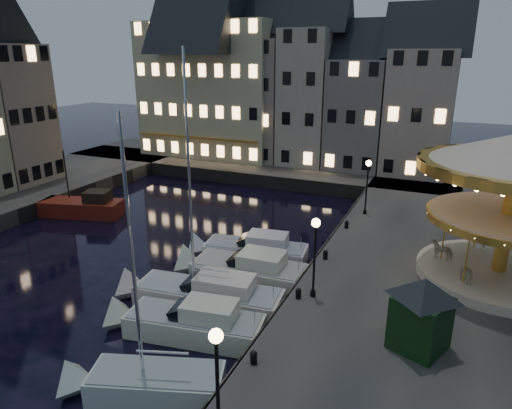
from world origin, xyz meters
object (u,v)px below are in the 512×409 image
at_px(streetlamp_c, 367,179).
at_px(bollard_d, 347,224).
at_px(streetlamp_a, 217,372).
at_px(motorboat_c, 202,294).
at_px(red_fishing_boat, 84,208).
at_px(streetlamp_b, 315,246).
at_px(bollard_c, 325,254).
at_px(bollard_a, 254,357).
at_px(motorboat_d, 243,270).
at_px(ticket_kiosk, 423,302).
at_px(motorboat_e, 250,251).
at_px(motorboat_b, 187,323).
at_px(motorboat_a, 143,384).
at_px(bollard_b, 298,293).

distance_m(streetlamp_c, bollard_d, 4.29).
height_order(streetlamp_a, motorboat_c, motorboat_c).
xyz_separation_m(bollard_d, red_fishing_boat, (-21.46, -2.66, -0.92)).
relative_size(streetlamp_b, bollard_c, 7.32).
distance_m(bollard_a, motorboat_d, 9.54).
bearing_deg(streetlamp_a, ticket_kiosk, 55.80).
xyz_separation_m(motorboat_e, ticket_kiosk, (11.04, -7.41, 2.82)).
bearing_deg(motorboat_c, bollard_d, 65.10).
distance_m(bollard_d, red_fishing_boat, 21.64).
height_order(motorboat_c, red_fishing_boat, motorboat_c).
relative_size(motorboat_c, motorboat_e, 1.54).
relative_size(streetlamp_b, motorboat_b, 0.54).
xyz_separation_m(streetlamp_c, ticket_kiosk, (5.22, -15.82, -0.56)).
relative_size(streetlamp_b, ticket_kiosk, 1.15).
bearing_deg(bollard_a, red_fishing_boat, 148.13).
xyz_separation_m(streetlamp_b, motorboat_b, (-5.09, -3.82, -3.38)).
xyz_separation_m(bollard_d, motorboat_a, (-3.91, -17.99, -1.07)).
bearing_deg(bollard_b, bollard_c, 90.00).
bearing_deg(bollard_b, bollard_d, 90.00).
xyz_separation_m(bollard_c, motorboat_c, (-5.19, -5.69, -0.92)).
height_order(motorboat_d, ticket_kiosk, ticket_kiosk).
height_order(streetlamp_c, bollard_a, streetlamp_c).
bearing_deg(motorboat_e, streetlamp_b, -41.15).
bearing_deg(motorboat_a, bollard_b, 62.45).
relative_size(bollard_d, motorboat_d, 0.07).
xyz_separation_m(streetlamp_b, streetlamp_c, (0.00, 13.50, 0.00)).
bearing_deg(streetlamp_c, streetlamp_a, -90.00).
distance_m(motorboat_a, motorboat_e, 13.15).
relative_size(streetlamp_c, bollard_b, 7.32).
bearing_deg(red_fishing_boat, motorboat_c, -27.68).
bearing_deg(motorboat_d, motorboat_b, -90.40).
bearing_deg(streetlamp_b, motorboat_b, -143.12).
distance_m(motorboat_d, motorboat_e, 2.81).
xyz_separation_m(motorboat_a, motorboat_c, (-1.28, 6.80, 0.14)).
height_order(bollard_a, motorboat_b, motorboat_b).
xyz_separation_m(bollard_a, motorboat_e, (-5.22, 11.09, -0.96)).
relative_size(bollard_c, motorboat_c, 0.05).
bearing_deg(bollard_c, motorboat_c, -132.39).
distance_m(motorboat_c, motorboat_d, 3.66).
bearing_deg(bollard_b, red_fishing_boat, 159.93).
distance_m(bollard_d, motorboat_e, 7.23).
bearing_deg(bollard_a, motorboat_d, 117.89).
xyz_separation_m(bollard_d, ticket_kiosk, (5.82, -12.32, 1.86)).
bearing_deg(red_fishing_boat, streetlamp_c, 15.60).
relative_size(streetlamp_a, bollard_a, 7.32).
xyz_separation_m(streetlamp_a, bollard_d, (-0.60, 20.00, -2.41)).
relative_size(motorboat_a, ticket_kiosk, 2.87).
distance_m(bollard_b, motorboat_a, 8.52).
distance_m(motorboat_a, motorboat_b, 4.22).
bearing_deg(ticket_kiosk, red_fishing_boat, 160.50).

